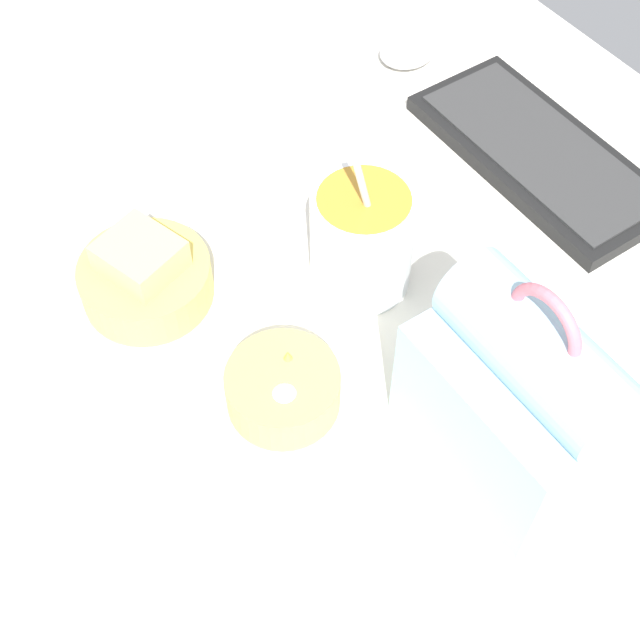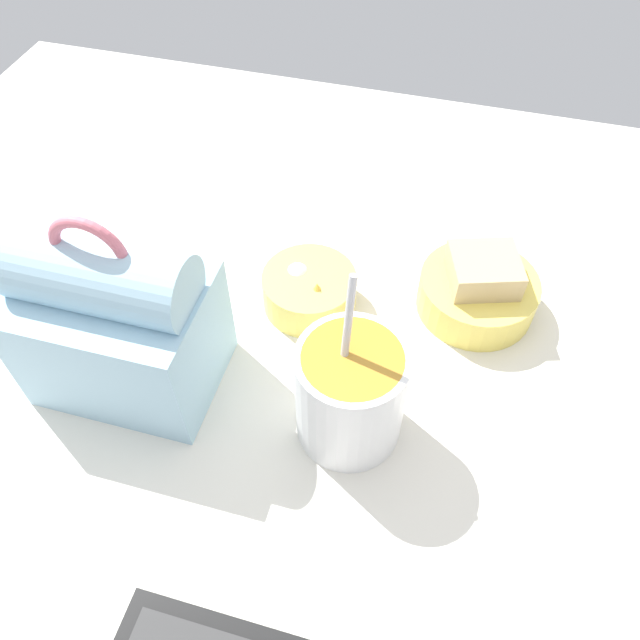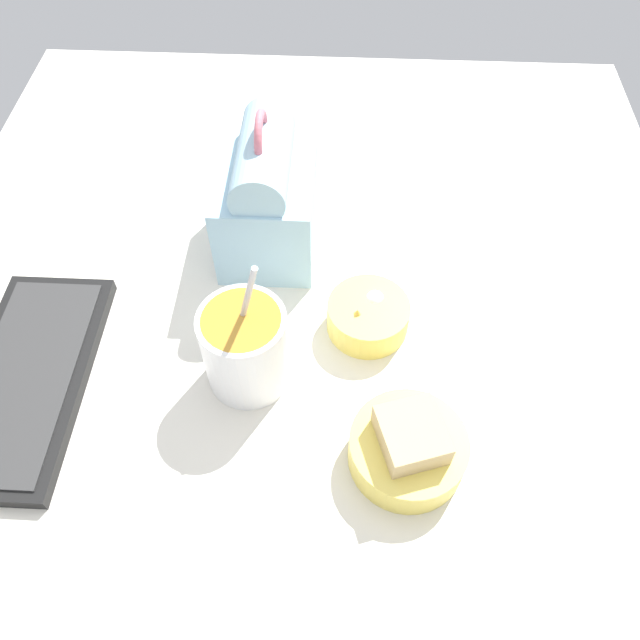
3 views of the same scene
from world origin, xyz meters
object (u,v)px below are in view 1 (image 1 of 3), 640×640
(lunch_bag, at_px, (521,394))
(computer_mouse, at_px, (408,50))
(soup_cup, at_px, (362,239))
(bento_bowl_sandwich, at_px, (145,277))
(bento_bowl_snacks, at_px, (283,388))
(keyboard, at_px, (539,154))

(lunch_bag, xyz_separation_m, computer_mouse, (-0.49, 0.26, -0.07))
(soup_cup, bearing_deg, lunch_bag, -0.99)
(lunch_bag, bearing_deg, soup_cup, 179.01)
(computer_mouse, bearing_deg, lunch_bag, -28.29)
(lunch_bag, height_order, computer_mouse, lunch_bag)
(bento_bowl_sandwich, distance_m, bento_bowl_snacks, 0.19)
(soup_cup, height_order, bento_bowl_sandwich, soup_cup)
(keyboard, bearing_deg, bento_bowl_sandwich, -99.45)
(lunch_bag, distance_m, soup_cup, 0.23)
(keyboard, distance_m, computer_mouse, 0.23)
(lunch_bag, bearing_deg, computer_mouse, 151.71)
(bento_bowl_sandwich, xyz_separation_m, computer_mouse, (-0.15, 0.45, -0.01))
(bento_bowl_sandwich, bearing_deg, lunch_bag, 29.24)
(keyboard, height_order, computer_mouse, computer_mouse)
(lunch_bag, relative_size, soup_cup, 1.11)
(keyboard, bearing_deg, bento_bowl_snacks, -75.55)
(bento_bowl_snacks, bearing_deg, computer_mouse, 129.85)
(keyboard, height_order, bento_bowl_sandwich, bento_bowl_sandwich)
(keyboard, xyz_separation_m, lunch_bag, (0.26, -0.28, 0.07))
(computer_mouse, bearing_deg, bento_bowl_sandwich, -71.24)
(lunch_bag, height_order, bento_bowl_snacks, lunch_bag)
(keyboard, height_order, lunch_bag, lunch_bag)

